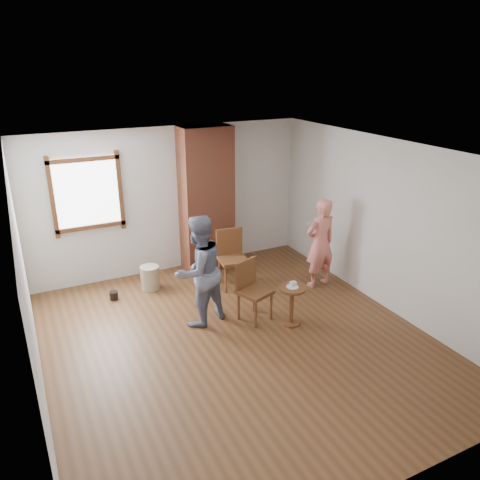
# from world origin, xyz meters

# --- Properties ---
(ground) EXTENTS (5.50, 5.50, 0.00)m
(ground) POSITION_xyz_m (0.00, 0.00, 0.00)
(ground) COLOR brown
(ground) RESTS_ON ground
(room_shell) EXTENTS (5.04, 5.52, 2.62)m
(room_shell) POSITION_xyz_m (-0.06, 0.61, 1.81)
(room_shell) COLOR silver
(room_shell) RESTS_ON ground
(brick_chimney) EXTENTS (0.90, 0.50, 2.60)m
(brick_chimney) POSITION_xyz_m (0.60, 2.50, 1.30)
(brick_chimney) COLOR #AA583C
(brick_chimney) RESTS_ON ground
(stoneware_crock) EXTENTS (0.42, 0.42, 0.41)m
(stoneware_crock) POSITION_xyz_m (-0.63, 2.09, 0.20)
(stoneware_crock) COLOR tan
(stoneware_crock) RESTS_ON ground
(dark_pot) EXTENTS (0.16, 0.16, 0.14)m
(dark_pot) POSITION_xyz_m (-1.28, 1.98, 0.07)
(dark_pot) COLOR black
(dark_pot) RESTS_ON ground
(dining_chair_left) EXTENTS (0.52, 0.52, 0.98)m
(dining_chair_left) POSITION_xyz_m (0.68, 1.63, 0.55)
(dining_chair_left) COLOR brown
(dining_chair_left) RESTS_ON ground
(dining_chair_right) EXTENTS (0.54, 0.54, 0.91)m
(dining_chair_right) POSITION_xyz_m (0.46, 0.48, 0.51)
(dining_chair_right) COLOR brown
(dining_chair_right) RESTS_ON ground
(side_table) EXTENTS (0.40, 0.40, 0.60)m
(side_table) POSITION_xyz_m (0.90, 0.07, 0.40)
(side_table) COLOR brown
(side_table) RESTS_ON ground
(cake_plate) EXTENTS (0.18, 0.18, 0.01)m
(cake_plate) POSITION_xyz_m (0.90, 0.07, 0.60)
(cake_plate) COLOR white
(cake_plate) RESTS_ON side_table
(cake_slice) EXTENTS (0.08, 0.07, 0.06)m
(cake_slice) POSITION_xyz_m (0.91, 0.07, 0.64)
(cake_slice) COLOR silver
(cake_slice) RESTS_ON cake_plate
(man) EXTENTS (0.96, 0.85, 1.65)m
(man) POSITION_xyz_m (-0.27, 0.71, 0.83)
(man) COLOR #141B39
(man) RESTS_ON ground
(person_pink) EXTENTS (0.58, 0.40, 1.55)m
(person_pink) POSITION_xyz_m (1.99, 0.94, 0.77)
(person_pink) COLOR #F08278
(person_pink) RESTS_ON ground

